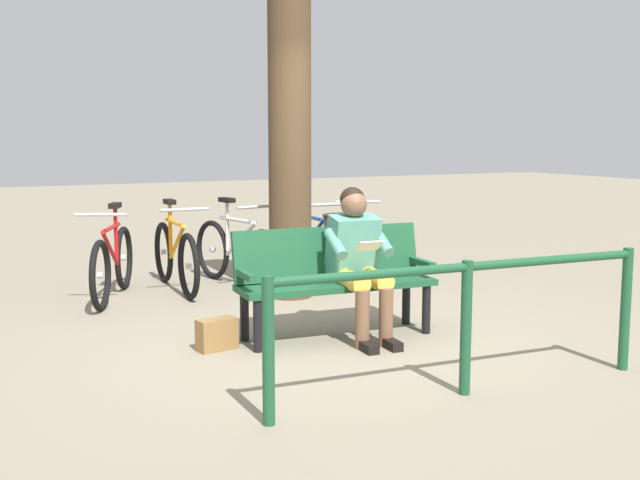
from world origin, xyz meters
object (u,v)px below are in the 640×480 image
object	(u,v)px
bicycle_silver	(310,249)
bicycle_black	(237,252)
bicycle_red	(175,256)
tree_trunk	(290,144)
litter_bin	(343,252)
bench	(333,273)
person_reading	(358,256)
bicycle_blue	(353,244)
bicycle_purple	(113,263)
handbag	(217,334)

from	to	relation	value
bicycle_silver	bicycle_black	world-z (taller)	same
bicycle_black	bicycle_red	size ratio (longest dim) A/B	0.99
tree_trunk	litter_bin	xyz separation A→B (m)	(-0.64, -0.09, -1.13)
bench	bicycle_red	bearing A→B (deg)	-70.99
bicycle_black	bicycle_silver	bearing A→B (deg)	72.47
person_reading	bench	bearing A→B (deg)	-49.06
litter_bin	bicycle_blue	world-z (taller)	bicycle_blue
bicycle_purple	bicycle_black	bearing A→B (deg)	118.70
tree_trunk	litter_bin	distance (m)	1.30
bench	bicycle_purple	world-z (taller)	bicycle_purple
handbag	tree_trunk	xyz separation A→B (m)	(-1.32, -1.52, 1.40)
tree_trunk	litter_bin	size ratio (longest dim) A/B	3.87
tree_trunk	bicycle_red	xyz separation A→B (m)	(0.93, -0.83, -1.16)
tree_trunk	bicycle_purple	world-z (taller)	tree_trunk
handbag	bicycle_silver	size ratio (longest dim) A/B	0.18
person_reading	bicycle_purple	distance (m)	2.78
person_reading	bicycle_silver	xyz separation A→B (m)	(-0.75, -2.37, -0.31)
bench	bicycle_purple	bearing A→B (deg)	-55.19
bicycle_silver	handbag	bearing A→B (deg)	-37.38
litter_bin	bicycle_silver	distance (m)	0.59
person_reading	handbag	bearing A→B (deg)	-4.23
bench	bicycle_silver	distance (m)	2.36
handbag	tree_trunk	size ratio (longest dim) A/B	0.10
bicycle_blue	bench	bearing A→B (deg)	-10.32
bicycle_blue	bicycle_black	bearing A→B (deg)	-66.61
bicycle_purple	bicycle_silver	bearing A→B (deg)	114.72
bench	person_reading	distance (m)	0.27
bench	bicycle_black	xyz separation A→B (m)	(-0.05, -2.29, -0.15)
person_reading	bicycle_black	xyz separation A→B (m)	(0.08, -2.46, -0.31)
bicycle_purple	person_reading	bearing A→B (deg)	55.60
bicycle_blue	bicycle_purple	distance (m)	2.77
bench	bicycle_black	bearing A→B (deg)	-86.60
bench	handbag	size ratio (longest dim) A/B	5.44
tree_trunk	bicycle_blue	xyz separation A→B (m)	(-1.16, -0.79, -1.16)
bicycle_purple	bench	bearing A→B (deg)	55.12
person_reading	bicycle_red	bearing A→B (deg)	-69.22
litter_bin	bicycle_black	distance (m)	1.14
bicycle_silver	bicycle_red	world-z (taller)	same
bicycle_red	tree_trunk	bearing A→B (deg)	50.32
bench	bicycle_blue	xyz separation A→B (m)	(-1.49, -2.31, -0.15)
tree_trunk	person_reading	bearing A→B (deg)	83.35
bicycle_black	bicycle_purple	distance (m)	1.33
tree_trunk	bicycle_silver	world-z (taller)	tree_trunk
bicycle_silver	tree_trunk	bearing A→B (deg)	-36.13
bench	tree_trunk	xyz separation A→B (m)	(-0.33, -1.52, 1.02)
bicycle_blue	bicycle_silver	xyz separation A→B (m)	(0.61, 0.12, 0.00)
tree_trunk	bicycle_blue	world-z (taller)	tree_trunk
tree_trunk	litter_bin	world-z (taller)	tree_trunk
handbag	bicycle_red	xyz separation A→B (m)	(-0.39, -2.35, 0.24)
person_reading	bicycle_red	world-z (taller)	person_reading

